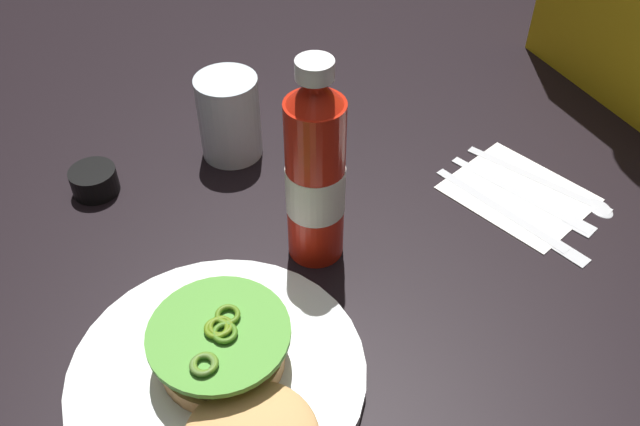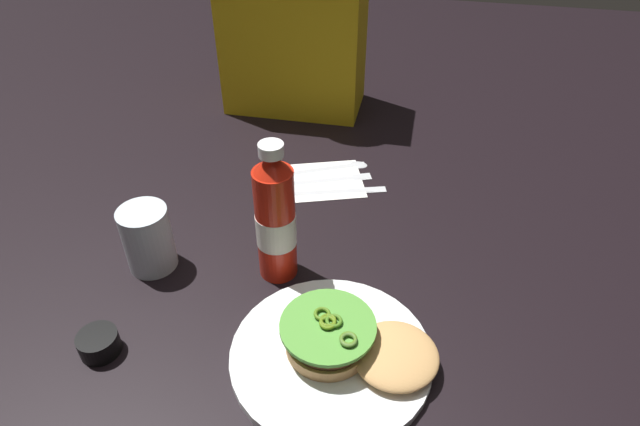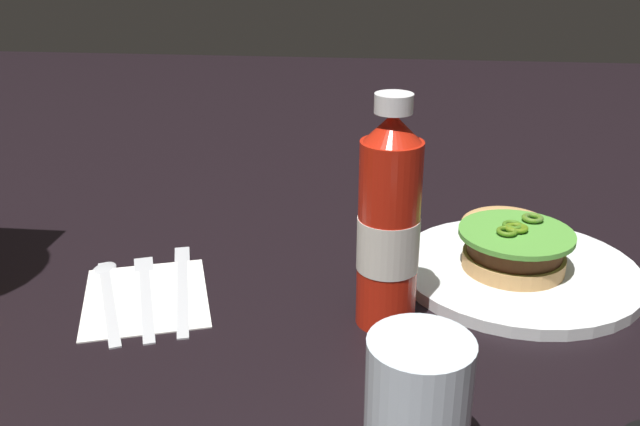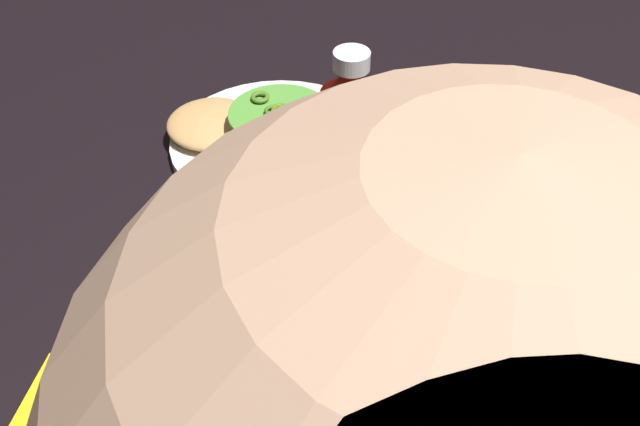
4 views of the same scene
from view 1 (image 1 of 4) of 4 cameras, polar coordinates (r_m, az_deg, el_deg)
The scene contains 10 objects.
ground_plane at distance 0.74m, azimuth -1.73°, elevation -3.48°, with size 3.00×3.00×0.00m, color black.
dinner_plate at distance 0.64m, azimuth -8.70°, elevation -13.38°, with size 0.27×0.27×0.01m, color white.
burger_sandwich at distance 0.60m, azimuth -7.57°, elevation -13.83°, with size 0.21×0.13×0.05m.
ketchup_bottle at distance 0.67m, azimuth -0.38°, elevation 3.21°, with size 0.06×0.06×0.24m.
water_glass at distance 0.85m, azimuth -7.74°, elevation 8.11°, with size 0.08×0.08×0.11m, color silver.
condiment_cup at distance 0.85m, azimuth -18.67°, elevation 2.61°, with size 0.06×0.06×0.03m, color black.
napkin at distance 0.84m, azimuth 16.55°, elevation 1.62°, with size 0.16×0.13×0.00m, color white.
butter_knife at distance 0.81m, azimuth 16.54°, elevation -0.42°, with size 0.21×0.08×0.00m.
fork_utensil at distance 0.84m, azimuth 17.68°, elevation 1.18°, with size 0.19×0.09×0.00m.
spoon_utensil at distance 0.86m, azimuth 19.76°, elevation 2.11°, with size 0.18×0.09×0.00m.
Camera 1 is at (0.47, -0.19, 0.54)m, focal length 37.57 mm.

